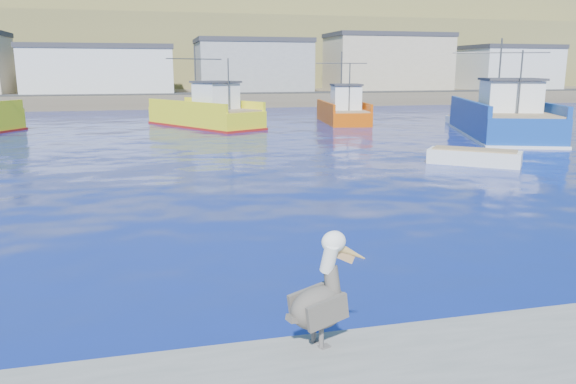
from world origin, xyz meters
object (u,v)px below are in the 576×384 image
Objects in this scene: skiff_far at (460,121)px; pelican at (322,298)px; skiff_mid at (474,158)px; boat_orange at (343,111)px; trawler_blue at (502,119)px; trawler_yellow_b at (206,114)px.

skiff_far is 2.19× the size of pelican.
skiff_far is at bearing 61.13° from skiff_mid.
pelican is at bearing -127.96° from skiff_mid.
skiff_far is (9.43, -3.39, -0.79)m from boat_orange.
trawler_blue is 3.39× the size of skiff_mid.
skiff_far is (2.04, 8.85, -0.93)m from trawler_blue.
pelican is (-23.71, -35.98, 1.00)m from skiff_far.
boat_orange is at bearing 70.08° from pelican.
pelican is (-14.27, -39.38, 0.21)m from boat_orange.
pelican is (-21.67, -27.14, 0.07)m from trawler_blue.
trawler_yellow_b is at bearing 86.71° from pelican.
pelican is at bearing -128.60° from trawler_blue.
trawler_blue reaches higher than pelican.
skiff_far is (10.53, 19.09, -0.05)m from skiff_mid.
skiff_mid is 2.46× the size of pelican.
pelican is (-2.23, -38.82, 0.21)m from trawler_yellow_b.
trawler_blue is at bearing -58.85° from boat_orange.
trawler_blue is at bearing 50.36° from skiff_mid.
skiff_mid is (10.95, -21.93, -0.74)m from trawler_yellow_b.
pelican is at bearing -109.92° from boat_orange.
trawler_blue is at bearing -102.97° from skiff_far.
trawler_yellow_b is 6.67× the size of pelican.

